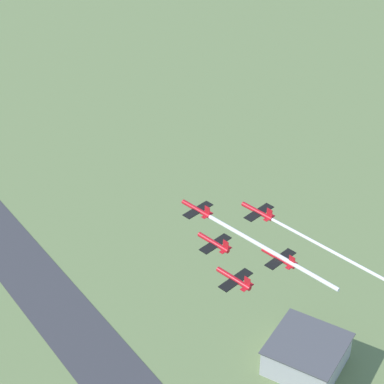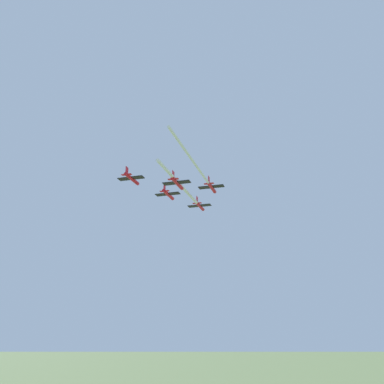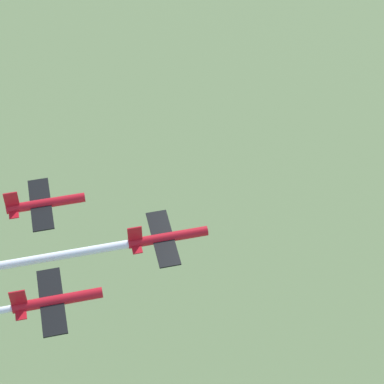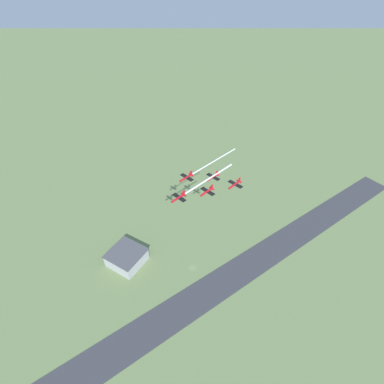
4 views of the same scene
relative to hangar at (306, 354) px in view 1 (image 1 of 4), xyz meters
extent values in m
cube|color=#B7B7BC|center=(0.00, 0.00, -0.27)|extent=(26.65, 26.23, 11.61)
cube|color=#4C4C51|center=(0.00, 0.00, 5.78)|extent=(27.98, 27.54, 0.50)
cylinder|color=red|center=(-63.27, 11.85, 102.44)|extent=(3.31, 9.31, 1.14)
cube|color=black|center=(-63.41, 11.25, 102.44)|extent=(9.02, 4.47, 0.19)
cube|color=red|center=(-64.17, 8.13, 103.86)|extent=(0.53, 1.64, 2.27)
cube|color=red|center=(-64.17, 8.13, 102.44)|extent=(3.48, 1.89, 0.12)
cylinder|color=red|center=(-73.98, 0.83, 103.35)|extent=(3.31, 9.31, 1.14)
cube|color=black|center=(-74.12, 0.23, 103.35)|extent=(9.02, 4.47, 0.19)
cube|color=red|center=(-74.89, -2.88, 104.77)|extent=(0.53, 1.64, 2.27)
cube|color=red|center=(-74.89, -2.88, 103.35)|extent=(3.48, 1.89, 0.12)
cylinder|color=red|center=(-58.84, -2.86, 104.39)|extent=(3.31, 9.31, 1.14)
cube|color=black|center=(-58.99, -3.47, 104.39)|extent=(9.02, 4.47, 0.19)
cube|color=red|center=(-59.75, -6.58, 105.81)|extent=(0.53, 1.64, 2.27)
cube|color=red|center=(-59.75, -6.58, 104.39)|extent=(3.48, 1.89, 0.12)
cylinder|color=red|center=(-84.69, -10.18, 105.12)|extent=(3.31, 9.31, 1.14)
cube|color=black|center=(-84.84, -10.78, 105.12)|extent=(9.02, 4.47, 0.19)
cube|color=red|center=(-85.60, -13.90, 106.54)|extent=(0.53, 1.64, 2.27)
cube|color=red|center=(-85.60, -13.90, 105.12)|extent=(3.48, 1.89, 0.12)
cylinder|color=red|center=(-69.55, -13.88, 101.84)|extent=(3.31, 9.31, 1.14)
cube|color=black|center=(-69.70, -14.48, 101.84)|extent=(9.02, 4.47, 0.19)
cube|color=red|center=(-70.46, -17.59, 103.26)|extent=(0.53, 1.64, 2.27)
cube|color=red|center=(-70.46, -17.59, 101.84)|extent=(3.48, 1.89, 0.12)
cylinder|color=white|center=(-68.95, -11.42, 102.44)|extent=(10.12, 37.73, 0.98)
cylinder|color=white|center=(-64.49, -25.98, 104.39)|extent=(9.80, 37.38, 0.73)
camera|label=1|loc=(-194.78, -65.40, 211.15)|focal=70.00mm
camera|label=2|loc=(-59.76, -121.65, 60.39)|focal=35.00mm
camera|label=3|loc=(-10.15, -11.77, 166.43)|focal=70.00mm
camera|label=4|loc=(-130.01, 108.73, 202.50)|focal=28.00mm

